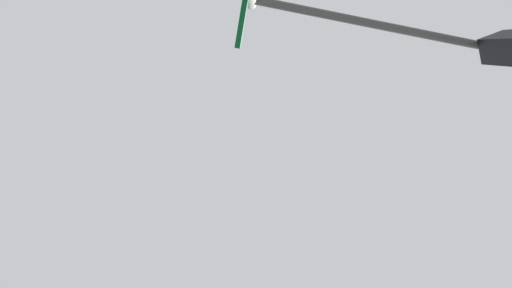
{
  "coord_description": "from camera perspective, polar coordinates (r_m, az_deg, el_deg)",
  "views": [
    {
      "loc": [
        -6.67,
        -6.7,
        1.35
      ],
      "look_at": [
        -6.95,
        -5.96,
        4.05
      ],
      "focal_mm": 23.53,
      "sensor_mm": 36.0,
      "label": 1
    }
  ],
  "objects": [
    {
      "name": "traffic_signal_near",
      "position": [
        2.84,
        25.62,
        19.87
      ],
      "size": [
        2.97,
        1.99,
        5.58
      ],
      "color": "#474C47",
      "rests_on": "ground_plane"
    }
  ]
}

